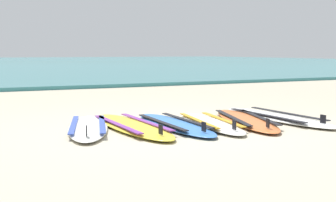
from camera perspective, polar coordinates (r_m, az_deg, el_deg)
The scene contains 7 objects.
ground_plane at distance 5.54m, azimuth 0.94°, elevation -3.84°, with size 80.00×80.00×0.00m, color #B7AD93.
surfboard_0 at distance 5.67m, azimuth -10.33°, elevation -3.33°, with size 1.01×2.03×0.18m.
surfboard_1 at distance 5.71m, azimuth -4.79°, elevation -3.20°, with size 0.63×2.25×0.18m.
surfboard_2 at distance 5.81m, azimuth 0.77°, elevation -3.00°, with size 0.53×2.05×0.18m.
surfboard_3 at distance 5.94m, azimuth 5.49°, elevation -2.81°, with size 0.75×1.96×0.18m.
surfboard_4 at distance 6.26m, azimuth 9.98°, elevation -2.41°, with size 1.11×2.20×0.18m.
surfboard_5 at distance 6.63m, azimuth 13.85°, elevation -2.01°, with size 0.66×2.29×0.18m.
Camera 1 is at (-2.40, -4.90, 0.99)m, focal length 47.05 mm.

